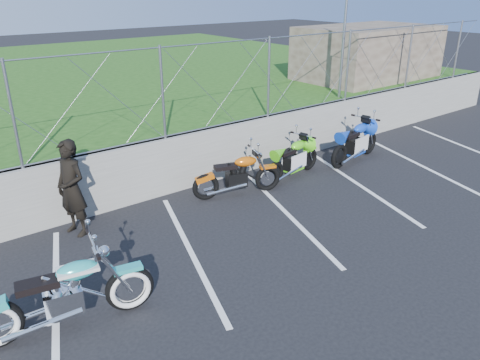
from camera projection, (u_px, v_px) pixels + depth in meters
ground at (222, 275)px, 7.73m from camera, size 90.00×90.00×0.00m
retaining_wall at (126, 176)px, 10.03m from camera, size 30.00×0.22×1.30m
grass_field at (9, 96)px, 17.31m from camera, size 30.00×20.00×1.30m
stone_building at (368, 52)px, 16.84m from camera, size 5.00×3.00×1.80m
chain_link_fence at (119, 100)px, 9.39m from camera, size 28.00×0.03×2.00m
sign_pole at (343, 46)px, 13.57m from camera, size 0.08×0.08×3.00m
parking_lines at (242, 230)px, 9.14m from camera, size 18.29×4.31×0.01m
cruiser_turquoise at (67, 297)px, 6.39m from camera, size 2.46×0.78×1.23m
naked_orange at (238, 177)px, 10.53m from camera, size 2.03×0.84×1.04m
sportbike_green at (294, 160)px, 11.55m from camera, size 1.97×0.70×1.02m
sportbike_blue at (356, 143)px, 12.59m from camera, size 2.21×0.78×1.15m
person_standing at (72, 188)px, 8.70m from camera, size 0.65×0.79×1.87m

